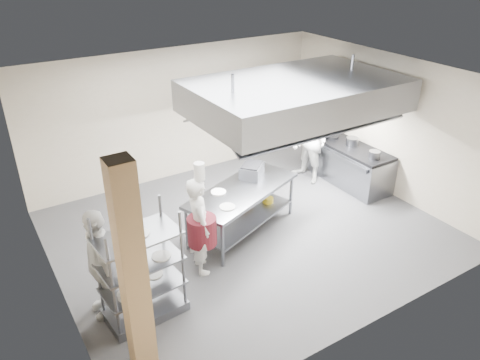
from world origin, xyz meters
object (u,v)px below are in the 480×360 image
island (242,210)px  griddle (252,171)px  stockpot (352,142)px  cooking_range (350,166)px  chef_plating (100,263)px  pass_rack (141,267)px  chef_head (199,226)px  chef_line (309,142)px

island → griddle: 0.79m
stockpot → griddle: bearing=-177.7°
cooking_range → chef_plating: (-6.08, -1.18, 0.47)m
pass_rack → stockpot: bearing=10.9°
pass_rack → chef_head: same height
pass_rack → cooking_range: 5.84m
island → chef_plating: 3.05m
island → cooking_range: (3.17, 0.39, -0.04)m
cooking_range → chef_line: size_ratio=1.04×
pass_rack → chef_plating: size_ratio=0.98×
chef_plating → stockpot: chef_plating is taller
chef_line → griddle: 2.10m
cooking_range → chef_line: chef_line is taller
stockpot → chef_head: bearing=-166.2°
pass_rack → island: bearing=20.3°
island → chef_plating: chef_plating is taller
island → pass_rack: bearing=-175.7°
pass_rack → chef_head: bearing=18.0°
chef_line → griddle: (-2.00, -0.66, 0.07)m
griddle → pass_rack: bearing=166.7°
chef_line → stockpot: bearing=50.5°
island → chef_line: 2.67m
cooking_range → griddle: bearing=-178.8°
cooking_range → stockpot: size_ratio=7.34×
chef_plating → stockpot: 6.24m
chef_head → stockpot: 4.57m
pass_rack → stockpot: 5.87m
chef_line → stockpot: 0.95m
pass_rack → cooking_range: pass_rack is taller
pass_rack → chef_line: size_ratio=0.90×
chef_head → chef_plating: (-1.68, -0.15, 0.02)m
island → cooking_range: bearing=-13.7°
island → chef_plating: size_ratio=1.33×
chef_head → chef_line: size_ratio=0.90×
island → pass_rack: (-2.45, -1.15, 0.42)m
cooking_range → chef_head: chef_head is taller
island → chef_plating: bearing=174.2°
chef_plating → griddle: (3.34, 1.12, 0.14)m
pass_rack → cooking_range: size_ratio=0.87×
chef_plating → pass_rack: bearing=55.0°
cooking_range → chef_plating: bearing=-169.0°
chef_line → chef_plating: chef_line is taller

